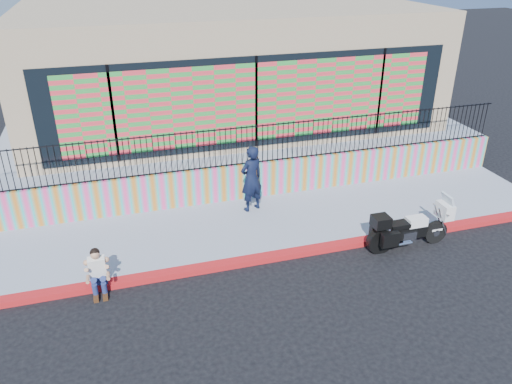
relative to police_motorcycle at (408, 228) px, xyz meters
name	(u,v)px	position (x,y,z in m)	size (l,w,h in m)	color
ground	(302,254)	(-2.73, 0.47, -0.59)	(90.00, 90.00, 0.00)	black
red_curb	(302,252)	(-2.73, 0.47, -0.52)	(16.00, 0.30, 0.15)	#AA1F0C
sidewalk	(281,221)	(-2.73, 2.12, -0.52)	(16.00, 3.00, 0.15)	gray
mural_wall	(264,179)	(-2.73, 3.72, 0.11)	(16.00, 0.20, 1.10)	#FF438F
metal_fence	(265,143)	(-2.73, 3.72, 1.26)	(15.80, 0.04, 1.20)	black
elevated_platform	(226,128)	(-2.73, 8.82, 0.03)	(16.00, 10.00, 1.25)	gray
storefront_building	(225,62)	(-2.73, 8.60, 2.66)	(14.00, 8.06, 4.00)	tan
police_motorcycle	(408,228)	(0.00, 0.00, 0.00)	(2.27, 0.75, 1.41)	black
police_officer	(251,179)	(-3.37, 2.91, 0.55)	(0.72, 0.47, 1.98)	black
seated_man	(98,276)	(-7.71, 0.33, -0.14)	(0.54, 0.71, 1.06)	navy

